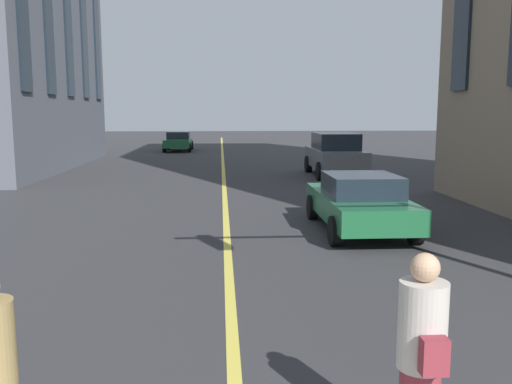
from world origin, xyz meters
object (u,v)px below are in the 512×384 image
car_green_parked_a (178,141)px  pedestrian_far (421,361)px  car_grey_trailing (335,154)px  car_green_oncoming (359,202)px

car_green_parked_a → pedestrian_far: bearing=-172.7°
car_green_parked_a → car_grey_trailing: (-16.05, -8.04, 0.27)m
car_green_oncoming → pedestrian_far: 8.79m
car_green_oncoming → car_grey_trailing: car_grey_trailing is taller
car_green_oncoming → pedestrian_far: (-8.62, 1.71, 0.17)m
car_green_parked_a → car_grey_trailing: size_ratio=0.94×
car_green_parked_a → pedestrian_far: (-35.86, -4.57, 0.17)m
car_green_oncoming → car_grey_trailing: 11.33m
car_green_parked_a → car_grey_trailing: bearing=-153.4°
car_grey_trailing → pedestrian_far: bearing=170.1°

